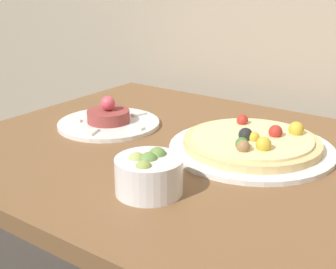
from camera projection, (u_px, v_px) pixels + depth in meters
The scene contains 4 objects.
dining_table at pixel (209, 205), 1.01m from camera, with size 1.10×0.80×0.77m.
pizza_plate at pixel (252, 144), 0.99m from camera, with size 0.35×0.35×0.06m.
tartare_plate at pixel (109, 120), 1.15m from camera, with size 0.25×0.25×0.07m.
small_bowl at pixel (150, 174), 0.80m from camera, with size 0.12×0.12×0.08m.
Camera 1 is at (0.45, -0.38, 1.14)m, focal length 50.00 mm.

